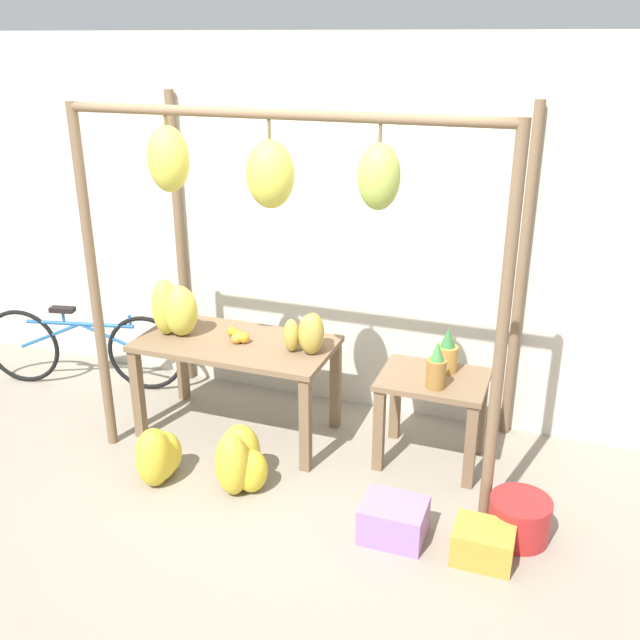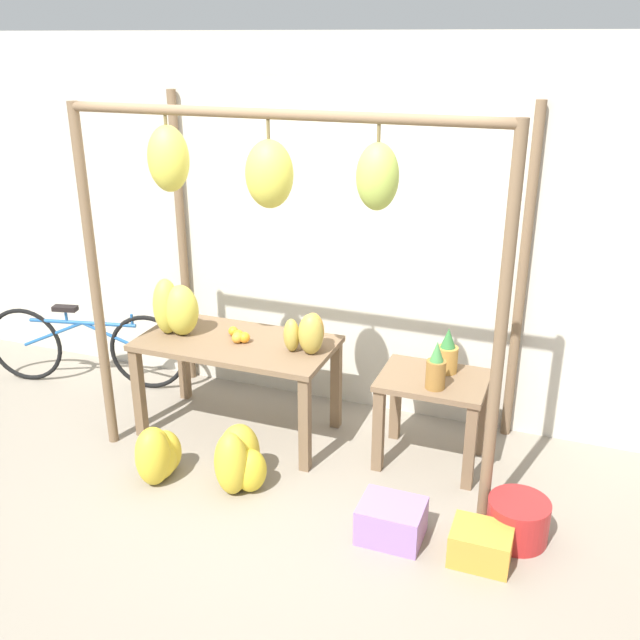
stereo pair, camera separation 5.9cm
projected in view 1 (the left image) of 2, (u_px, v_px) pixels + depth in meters
name	position (u px, v px, depth m)	size (l,w,h in m)	color
ground_plane	(268.00, 496.00, 4.60)	(20.00, 20.00, 0.00)	gray
shop_wall_back	(341.00, 231.00, 5.33)	(8.00, 0.08, 2.80)	beige
stall_awning	(283.00, 213.00, 4.33)	(2.75, 1.29, 2.39)	brown
display_table_main	(236.00, 355.00, 5.13)	(1.40, 0.73, 0.73)	brown
display_table_side	(432.00, 398.00, 4.81)	(0.71, 0.55, 0.65)	brown
banana_pile_on_table	(174.00, 309.00, 5.13)	(0.38, 0.27, 0.42)	gold
orange_pile	(238.00, 336.00, 5.08)	(0.21, 0.18, 0.08)	orange
pineapple_cluster	(443.00, 359.00, 4.69)	(0.16, 0.40, 0.33)	olive
banana_pile_ground_left	(157.00, 456.00, 4.71)	(0.35, 0.43, 0.41)	gold
banana_pile_ground_right	(240.00, 460.00, 4.63)	(0.42, 0.49, 0.44)	yellow
fruit_crate_white	(393.00, 520.00, 4.19)	(0.37, 0.30, 0.23)	#9970B7
blue_bucket	(519.00, 519.00, 4.18)	(0.36, 0.36, 0.26)	#AD2323
parked_bicycle	(83.00, 348.00, 5.94)	(1.71, 0.41, 0.70)	black
papaya_pile	(308.00, 333.00, 4.87)	(0.31, 0.24, 0.29)	#B2993D
fruit_crate_purple	(483.00, 543.00, 4.01)	(0.34, 0.27, 0.21)	orange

